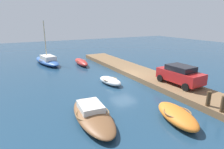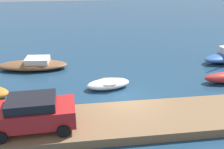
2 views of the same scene
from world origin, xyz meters
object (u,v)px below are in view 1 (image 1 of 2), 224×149
object	(u,v)px
rowboat_red	(81,62)
parked_car	(180,75)
sailboat_blue	(47,60)
mooring_post_mid_west	(209,99)
motorboat_brown	(92,114)
dinghy_white	(110,81)
mooring_post_west	(223,104)
rowboat_orange	(177,115)

from	to	relation	value
rowboat_red	parked_car	world-z (taller)	parked_car
sailboat_blue	mooring_post_mid_west	bearing A→B (deg)	-171.20
sailboat_blue	rowboat_red	bearing A→B (deg)	-135.12
motorboat_brown	parked_car	distance (m)	8.99
sailboat_blue	dinghy_white	bearing A→B (deg)	-172.14
mooring_post_west	parked_car	size ratio (longest dim) A/B	0.25
mooring_post_west	mooring_post_mid_west	xyz separation A→B (m)	(0.96, 0.00, -0.01)
motorboat_brown	mooring_post_mid_west	xyz separation A→B (m)	(-2.70, -7.09, 0.61)
motorboat_brown	sailboat_blue	world-z (taller)	sailboat_blue
rowboat_red	dinghy_white	bearing A→B (deg)	-179.94
dinghy_white	sailboat_blue	xyz separation A→B (m)	(11.82, 3.72, 0.18)
parked_car	rowboat_orange	bearing A→B (deg)	129.38
dinghy_white	rowboat_orange	size ratio (longest dim) A/B	0.80
rowboat_red	rowboat_orange	distance (m)	17.07
dinghy_white	mooring_post_mid_west	bearing A→B (deg)	-168.24
motorboat_brown	dinghy_white	bearing A→B (deg)	-32.05
sailboat_blue	mooring_post_mid_west	distance (m)	21.12
mooring_post_west	parked_car	bearing A→B (deg)	-19.18
dinghy_white	rowboat_red	distance (m)	8.99
motorboat_brown	rowboat_orange	bearing A→B (deg)	-115.35
rowboat_orange	mooring_post_west	distance (m)	2.93
motorboat_brown	sailboat_blue	xyz separation A→B (m)	(17.33, -0.42, 0.14)
dinghy_white	rowboat_red	bearing A→B (deg)	-9.63
motorboat_brown	mooring_post_west	distance (m)	8.00
rowboat_orange	mooring_post_west	size ratio (longest dim) A/B	3.79
sailboat_blue	mooring_post_west	size ratio (longest dim) A/B	7.19
rowboat_red	rowboat_orange	world-z (taller)	rowboat_red
rowboat_orange	mooring_post_mid_west	distance (m)	2.72
mooring_post_mid_west	dinghy_white	bearing A→B (deg)	19.74
motorboat_brown	sailboat_blue	size ratio (longest dim) A/B	0.76
dinghy_white	parked_car	world-z (taller)	parked_car
mooring_post_west	mooring_post_mid_west	distance (m)	0.96
mooring_post_west	mooring_post_mid_west	size ratio (longest dim) A/B	1.03
rowboat_orange	mooring_post_mid_west	size ratio (longest dim) A/B	3.89
sailboat_blue	mooring_post_mid_west	xyz separation A→B (m)	(-20.03, -6.67, 0.47)
rowboat_red	mooring_post_west	world-z (taller)	mooring_post_west
sailboat_blue	mooring_post_west	world-z (taller)	sailboat_blue
mooring_post_mid_west	sailboat_blue	bearing A→B (deg)	18.41
rowboat_red	sailboat_blue	xyz separation A→B (m)	(2.84, 3.98, 0.11)
rowboat_red	mooring_post_mid_west	size ratio (longest dim) A/B	4.47
rowboat_red	mooring_post_west	bearing A→B (deg)	-169.87
mooring_post_mid_west	parked_car	distance (m)	4.42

